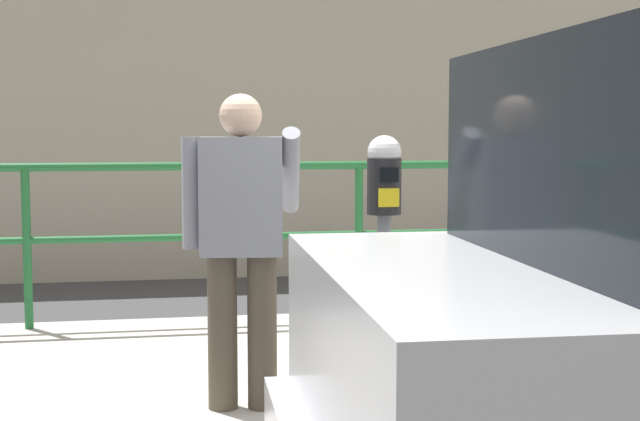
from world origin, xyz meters
name	(u,v)px	position (x,y,z in m)	size (l,w,h in m)	color
sidewalk_curb	(399,367)	(0.00, 1.41, 0.07)	(36.00, 2.82, 0.13)	#ADA8A0
parking_meter	(384,213)	(-0.36, 0.37, 1.14)	(0.17, 0.18, 1.39)	slate
pedestrian_at_meter	(242,233)	(-1.05, 0.55, 1.03)	(0.63, 0.51, 1.59)	brown
background_railing	(359,205)	(0.00, 2.62, 0.98)	(24.06, 0.06, 1.18)	#1E602D
backdrop_wall	(300,134)	(0.00, 5.62, 1.50)	(32.00, 0.50, 3.00)	#ADA38E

